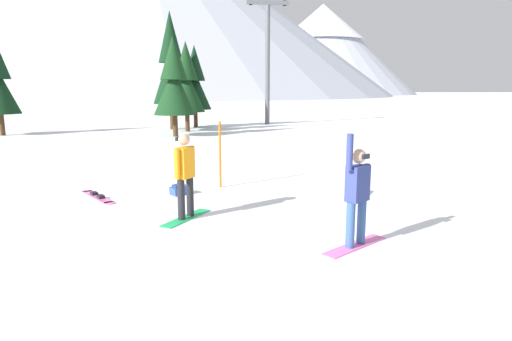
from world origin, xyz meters
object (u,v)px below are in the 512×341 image
(snowboarder_foreground, at_px, (357,194))
(snowboarder_midground, at_px, (185,174))
(backpack_blue, at_px, (180,190))
(backpack_grey, at_px, (358,189))
(pine_tree_broad, at_px, (171,66))
(loose_snowboard_far_spare, at_px, (97,196))
(pine_tree_slender, at_px, (174,82))
(trail_marker_pole, at_px, (220,155))
(ski_lift_tower, at_px, (268,54))
(pine_tree_young, at_px, (186,83))
(pine_tree_tall, at_px, (195,83))

(snowboarder_foreground, distance_m, snowboarder_midground, 3.60)
(backpack_blue, height_order, backpack_grey, backpack_grey)
(backpack_blue, xyz_separation_m, pine_tree_broad, (-1.32, 19.43, 4.11))
(loose_snowboard_far_spare, distance_m, pine_tree_slender, 15.03)
(backpack_blue, xyz_separation_m, pine_tree_slender, (-0.89, 14.62, 2.96))
(snowboarder_foreground, bearing_deg, backpack_grey, 69.62)
(trail_marker_pole, distance_m, pine_tree_slender, 14.18)
(pine_tree_broad, xyz_separation_m, ski_lift_tower, (7.05, 3.61, 1.10))
(backpack_blue, height_order, ski_lift_tower, ski_lift_tower)
(trail_marker_pole, bearing_deg, snowboarder_foreground, -67.28)
(pine_tree_young, xyz_separation_m, ski_lift_tower, (6.02, 5.36, 2.22))
(pine_tree_tall, xyz_separation_m, pine_tree_young, (-0.50, -3.28, -0.04))
(loose_snowboard_far_spare, xyz_separation_m, pine_tree_young, (1.75, 17.72, 3.08))
(pine_tree_young, bearing_deg, pine_tree_slender, -101.13)
(pine_tree_broad, bearing_deg, ski_lift_tower, 27.14)
(snowboarder_foreground, relative_size, ski_lift_tower, 0.21)
(backpack_blue, bearing_deg, pine_tree_slender, 93.49)
(pine_tree_tall, xyz_separation_m, ski_lift_tower, (5.52, 2.08, 2.19))
(pine_tree_tall, bearing_deg, loose_snowboard_far_spare, -96.12)
(loose_snowboard_far_spare, relative_size, ski_lift_tower, 0.19)
(backpack_blue, relative_size, pine_tree_slender, 0.10)
(pine_tree_tall, bearing_deg, pine_tree_slender, -99.83)
(loose_snowboard_far_spare, xyz_separation_m, backpack_blue, (2.05, 0.04, 0.10))
(loose_snowboard_far_spare, distance_m, pine_tree_young, 18.07)
(pine_tree_broad, bearing_deg, pine_tree_slender, -84.90)
(loose_snowboard_far_spare, bearing_deg, backpack_grey, -4.16)
(loose_snowboard_far_spare, bearing_deg, ski_lift_tower, 71.39)
(snowboarder_foreground, xyz_separation_m, pine_tree_broad, (-4.51, 23.69, 3.30))
(loose_snowboard_far_spare, distance_m, pine_tree_tall, 21.35)
(loose_snowboard_far_spare, height_order, trail_marker_pole, trail_marker_pole)
(snowboarder_midground, xyz_separation_m, pine_tree_slender, (-1.13, 16.82, 2.13))
(snowboarder_midground, height_order, pine_tree_young, pine_tree_young)
(backpack_blue, height_order, trail_marker_pole, trail_marker_pole)
(snowboarder_midground, distance_m, backpack_blue, 2.36)
(trail_marker_pole, bearing_deg, snowboarder_midground, -106.10)
(pine_tree_broad, bearing_deg, snowboarder_foreground, -79.23)
(loose_snowboard_far_spare, bearing_deg, snowboarder_midground, -43.40)
(trail_marker_pole, xyz_separation_m, ski_lift_tower, (4.64, 22.29, 4.42))
(trail_marker_pole, bearing_deg, pine_tree_tall, 92.50)
(pine_tree_broad, distance_m, pine_tree_tall, 2.42)
(snowboarder_midground, xyz_separation_m, backpack_blue, (-0.24, 2.20, -0.83))
(loose_snowboard_far_spare, relative_size, pine_tree_broad, 0.22)
(snowboarder_foreground, height_order, loose_snowboard_far_spare, snowboarder_foreground)
(pine_tree_tall, relative_size, pine_tree_young, 1.01)
(pine_tree_young, height_order, ski_lift_tower, ski_lift_tower)
(pine_tree_broad, bearing_deg, snowboarder_midground, -85.88)
(ski_lift_tower, bearing_deg, pine_tree_tall, -159.34)
(pine_tree_slender, height_order, ski_lift_tower, ski_lift_tower)
(snowboarder_foreground, distance_m, trail_marker_pole, 5.44)
(backpack_grey, xyz_separation_m, ski_lift_tower, (1.15, 23.57, 5.20))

